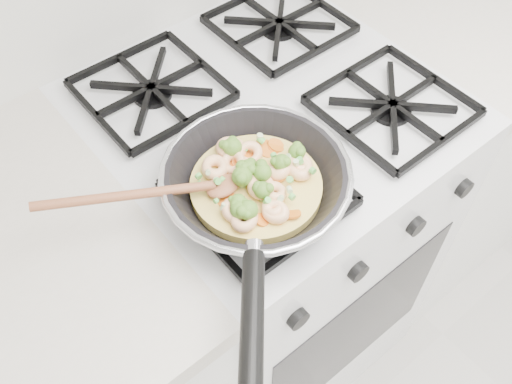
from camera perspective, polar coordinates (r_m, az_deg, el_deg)
stove at (r=1.37m, az=1.06°, el=-4.73°), size 0.60×0.60×0.92m
counter_right at (r=1.82m, az=21.02°, el=8.93°), size 1.00×0.60×0.90m
skillet at (r=0.83m, az=-0.12°, el=0.76°), size 0.43×0.40×0.09m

